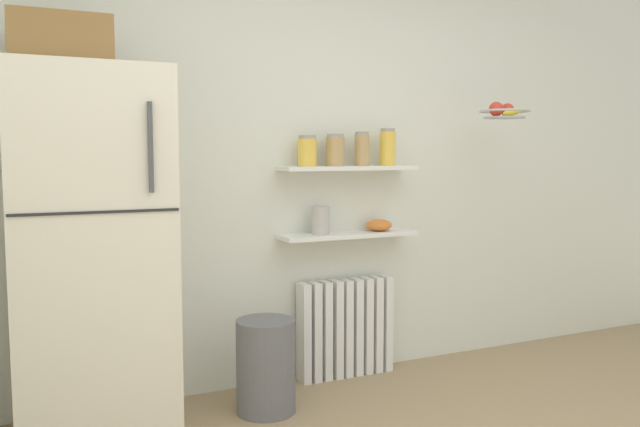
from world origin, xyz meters
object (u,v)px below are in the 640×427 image
(storage_jar_3, at_px, (388,147))
(vase, at_px, (321,220))
(refrigerator, at_px, (89,246))
(shelf_bowl, at_px, (379,225))
(storage_jar_2, at_px, (362,149))
(trash_bin, at_px, (266,366))
(radiator, at_px, (346,328))
(hanging_fruit_basket, at_px, (504,112))
(storage_jar_0, at_px, (307,151))
(storage_jar_1, at_px, (335,150))

(storage_jar_3, height_order, vase, storage_jar_3)
(refrigerator, relative_size, shelf_bowl, 12.14)
(storage_jar_2, relative_size, trash_bin, 0.41)
(trash_bin, bearing_deg, shelf_bowl, 18.92)
(radiator, height_order, hanging_fruit_basket, hanging_fruit_basket)
(storage_jar_0, bearing_deg, storage_jar_3, 0.00)
(storage_jar_2, distance_m, hanging_fruit_basket, 0.93)
(trash_bin, xyz_separation_m, hanging_fruit_basket, (1.59, 0.02, 1.38))
(vase, bearing_deg, storage_jar_1, 0.00)
(refrigerator, bearing_deg, storage_jar_0, 9.35)
(storage_jar_2, bearing_deg, hanging_fruit_basket, -17.60)
(trash_bin, distance_m, hanging_fruit_basket, 2.11)
(storage_jar_2, bearing_deg, vase, 180.00)
(vase, xyz_separation_m, trash_bin, (-0.46, -0.30, -0.73))
(storage_jar_1, xyz_separation_m, storage_jar_2, (0.18, 0.00, 0.01))
(vase, xyz_separation_m, hanging_fruit_basket, (1.13, -0.27, 0.65))
(storage_jar_1, bearing_deg, storage_jar_3, 0.00)
(shelf_bowl, bearing_deg, trash_bin, -161.08)
(storage_jar_2, relative_size, shelf_bowl, 1.26)
(radiator, height_order, storage_jar_0, storage_jar_0)
(storage_jar_1, distance_m, hanging_fruit_basket, 1.10)
(refrigerator, height_order, storage_jar_0, refrigerator)
(storage_jar_0, bearing_deg, refrigerator, -170.65)
(storage_jar_0, relative_size, hanging_fruit_basket, 0.57)
(storage_jar_2, bearing_deg, shelf_bowl, 0.00)
(vase, distance_m, trash_bin, 0.91)
(vase, bearing_deg, shelf_bowl, 0.00)
(storage_jar_1, relative_size, storage_jar_2, 0.92)
(vase, distance_m, shelf_bowl, 0.40)
(storage_jar_2, xyz_separation_m, trash_bin, (-0.74, -0.30, -1.15))
(radiator, distance_m, storage_jar_2, 1.10)
(storage_jar_0, height_order, storage_jar_3, storage_jar_3)
(storage_jar_0, xyz_separation_m, vase, (0.08, 0.00, -0.41))
(hanging_fruit_basket, bearing_deg, storage_jar_0, 167.43)
(radiator, height_order, storage_jar_2, storage_jar_2)
(refrigerator, xyz_separation_m, vase, (1.32, 0.20, 0.04))
(storage_jar_0, height_order, hanging_fruit_basket, hanging_fruit_basket)
(refrigerator, xyz_separation_m, storage_jar_3, (1.78, 0.20, 0.48))
(shelf_bowl, relative_size, trash_bin, 0.33)
(shelf_bowl, distance_m, trash_bin, 1.14)
(refrigerator, xyz_separation_m, storage_jar_0, (1.24, 0.20, 0.45))
(shelf_bowl, height_order, trash_bin, shelf_bowl)
(refrigerator, relative_size, radiator, 3.23)
(storage_jar_0, xyz_separation_m, storage_jar_2, (0.36, 0.00, 0.01))
(refrigerator, relative_size, hanging_fruit_basket, 6.35)
(radiator, height_order, storage_jar_1, storage_jar_1)
(storage_jar_2, xyz_separation_m, hanging_fruit_basket, (0.85, -0.27, 0.23))
(radiator, distance_m, storage_jar_0, 1.12)
(storage_jar_0, distance_m, storage_jar_2, 0.36)
(storage_jar_1, height_order, vase, storage_jar_1)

